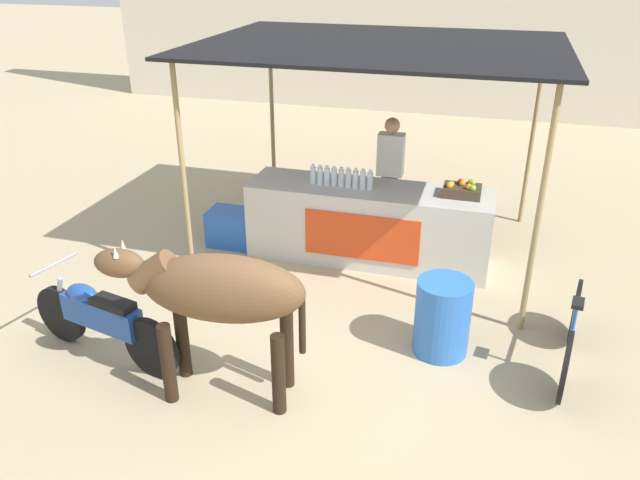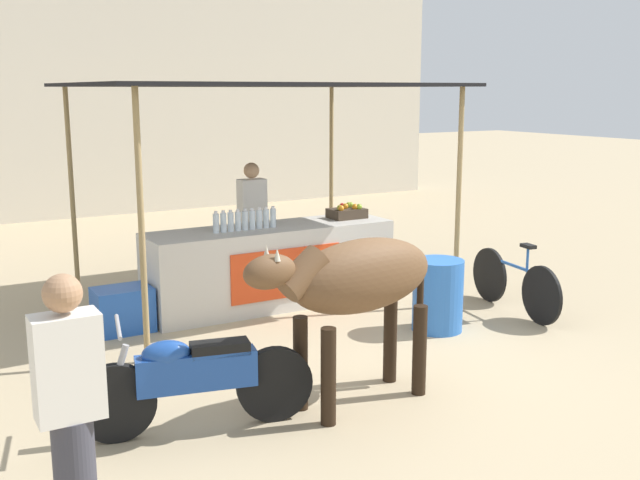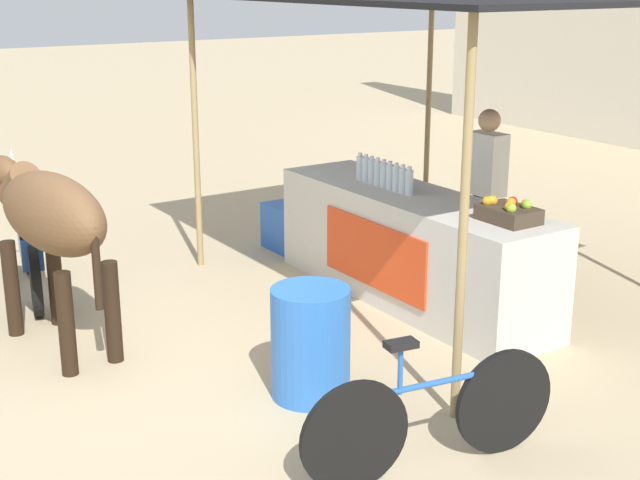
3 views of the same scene
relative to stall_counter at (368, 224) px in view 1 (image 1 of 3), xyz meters
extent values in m
plane|color=tan|center=(0.00, -2.20, -0.48)|extent=(60.00, 60.00, 0.00)
cube|color=beige|center=(0.00, 0.00, 0.00)|extent=(3.00, 0.80, 0.96)
cube|color=red|center=(0.00, -0.41, 0.00)|extent=(1.40, 0.02, 0.58)
cube|color=black|center=(0.00, 0.30, 2.12)|extent=(4.20, 3.20, 0.04)
cylinder|color=#997F51|center=(-1.89, -1.14, 0.82)|extent=(0.06, 0.06, 2.60)
cylinder|color=#997F51|center=(1.89, -1.14, 0.82)|extent=(0.06, 0.06, 2.60)
cylinder|color=#997F51|center=(-1.89, 1.74, 0.82)|extent=(0.06, 0.06, 2.60)
cylinder|color=#997F51|center=(1.89, 1.74, 0.82)|extent=(0.06, 0.06, 2.60)
cylinder|color=silver|center=(-0.71, -0.05, 0.59)|extent=(0.07, 0.07, 0.22)
cylinder|color=white|center=(-0.71, -0.05, 0.71)|extent=(0.04, 0.04, 0.03)
cylinder|color=silver|center=(-0.62, -0.05, 0.59)|extent=(0.07, 0.07, 0.22)
cylinder|color=white|center=(-0.62, -0.05, 0.71)|extent=(0.04, 0.04, 0.03)
cylinder|color=silver|center=(-0.53, -0.05, 0.59)|extent=(0.07, 0.07, 0.22)
cylinder|color=white|center=(-0.53, -0.05, 0.71)|extent=(0.04, 0.04, 0.03)
cylinder|color=silver|center=(-0.44, -0.05, 0.59)|extent=(0.07, 0.07, 0.22)
cylinder|color=white|center=(-0.44, -0.05, 0.71)|extent=(0.04, 0.04, 0.03)
cylinder|color=silver|center=(-0.35, -0.05, 0.59)|extent=(0.07, 0.07, 0.22)
cylinder|color=white|center=(-0.35, -0.05, 0.71)|extent=(0.04, 0.04, 0.03)
cylinder|color=silver|center=(-0.26, -0.05, 0.59)|extent=(0.07, 0.07, 0.22)
cylinder|color=white|center=(-0.26, -0.05, 0.71)|extent=(0.04, 0.04, 0.03)
cylinder|color=silver|center=(-0.17, -0.05, 0.59)|extent=(0.07, 0.07, 0.22)
cylinder|color=white|center=(-0.17, -0.05, 0.71)|extent=(0.04, 0.04, 0.03)
cylinder|color=silver|center=(-0.08, -0.05, 0.59)|extent=(0.07, 0.07, 0.22)
cylinder|color=white|center=(-0.08, -0.05, 0.71)|extent=(0.04, 0.04, 0.03)
cylinder|color=silver|center=(0.01, -0.05, 0.59)|extent=(0.07, 0.07, 0.22)
cylinder|color=white|center=(0.01, -0.05, 0.71)|extent=(0.04, 0.04, 0.03)
cube|color=#3F3326|center=(1.10, 0.05, 0.54)|extent=(0.44, 0.32, 0.12)
sphere|color=orange|center=(1.09, 0.08, 0.63)|extent=(0.08, 0.08, 0.08)
sphere|color=#8CB22D|center=(1.22, -0.04, 0.63)|extent=(0.08, 0.08, 0.08)
sphere|color=#8CB22D|center=(1.18, 0.14, 0.63)|extent=(0.08, 0.08, 0.08)
sphere|color=#B21E19|center=(1.07, 0.12, 0.63)|extent=(0.08, 0.08, 0.08)
sphere|color=#8CB22D|center=(1.21, 0.13, 0.63)|extent=(0.08, 0.08, 0.08)
sphere|color=orange|center=(1.17, -0.02, 0.63)|extent=(0.08, 0.08, 0.08)
sphere|color=#8CB22D|center=(0.96, -0.01, 0.63)|extent=(0.08, 0.08, 0.08)
sphere|color=orange|center=(0.96, -0.04, 0.63)|extent=(0.08, 0.08, 0.08)
sphere|color=orange|center=(0.97, 0.01, 0.63)|extent=(0.08, 0.08, 0.08)
cylinder|color=#383842|center=(0.11, 0.75, -0.04)|extent=(0.22, 0.22, 0.88)
cube|color=silver|center=(0.11, 0.75, 0.68)|extent=(0.34, 0.20, 0.56)
sphere|color=tan|center=(0.11, 0.75, 1.07)|extent=(0.20, 0.20, 0.20)
cube|color=blue|center=(-1.82, -0.10, -0.24)|extent=(0.60, 0.44, 0.48)
cylinder|color=blue|center=(1.11, -1.76, -0.09)|extent=(0.54, 0.54, 0.78)
ellipsoid|color=brown|center=(-0.63, -2.92, 0.60)|extent=(1.45, 0.69, 0.60)
cylinder|color=black|center=(-1.09, -3.16, -0.09)|extent=(0.12, 0.12, 0.78)
cylinder|color=black|center=(-1.14, -2.80, -0.09)|extent=(0.12, 0.12, 0.78)
cylinder|color=black|center=(-0.12, -3.04, -0.09)|extent=(0.12, 0.12, 0.78)
cylinder|color=black|center=(-0.17, -2.68, -0.09)|extent=(0.12, 0.12, 0.78)
cylinder|color=brown|center=(-1.22, -3.00, 0.71)|extent=(0.48, 0.29, 0.41)
ellipsoid|color=brown|center=(-1.52, -3.03, 0.77)|extent=(0.46, 0.27, 0.26)
cone|color=beige|center=(-1.49, -3.10, 0.91)|extent=(0.05, 0.05, 0.10)
cone|color=beige|center=(-1.51, -2.96, 0.91)|extent=(0.05, 0.05, 0.10)
cylinder|color=black|center=(0.03, -2.84, 0.33)|extent=(0.06, 0.06, 0.60)
ellipsoid|color=silver|center=(-0.76, -2.71, 0.60)|extent=(0.45, 0.15, 0.32)
cylinder|color=black|center=(-2.59, -2.62, -0.18)|extent=(0.60, 0.21, 0.60)
cylinder|color=black|center=(-1.42, -2.89, -0.18)|extent=(0.60, 0.21, 0.60)
cube|color=#1E4799|center=(-2.00, -2.76, 0.00)|extent=(0.92, 0.37, 0.28)
ellipsoid|color=#1E4799|center=(-2.22, -2.71, 0.16)|extent=(0.40, 0.27, 0.20)
cube|color=black|center=(-1.83, -2.80, 0.16)|extent=(0.47, 0.27, 0.10)
cylinder|color=#99999E|center=(-2.54, -2.63, 0.40)|extent=(0.15, 0.54, 0.03)
cylinder|color=#99999E|center=(-2.57, -2.63, 0.02)|extent=(0.21, 0.09, 0.49)
cylinder|color=black|center=(2.38, -1.19, -0.15)|extent=(0.14, 0.66, 0.66)
cylinder|color=black|center=(2.23, -2.18, -0.15)|extent=(0.14, 0.66, 0.66)
cylinder|color=#2659A5|center=(2.30, -1.69, 0.07)|extent=(0.17, 0.85, 0.04)
cylinder|color=#2659A5|center=(2.27, -1.91, 0.19)|extent=(0.03, 0.03, 0.28)
cube|color=black|center=(2.27, -1.91, 0.35)|extent=(0.13, 0.19, 0.04)
camera|label=1|loc=(1.38, -7.01, 3.22)|focal=35.00mm
camera|label=2|loc=(-3.88, -7.80, 2.07)|focal=42.00mm
camera|label=3|loc=(5.81, -4.76, 2.31)|focal=50.00mm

